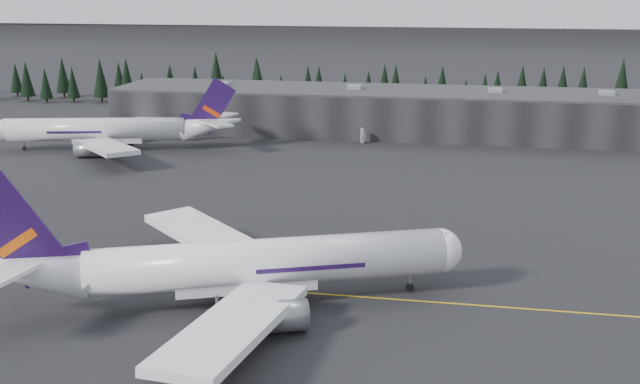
% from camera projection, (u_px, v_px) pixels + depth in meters
% --- Properties ---
extents(ground, '(1400.00, 1400.00, 0.00)m').
position_uv_depth(ground, '(294.00, 287.00, 115.54)').
color(ground, black).
rests_on(ground, ground).
extents(taxiline, '(400.00, 0.40, 0.02)m').
position_uv_depth(taxiline, '(291.00, 292.00, 113.63)').
color(taxiline, gold).
rests_on(taxiline, ground).
extents(terminal, '(160.00, 30.00, 12.60)m').
position_uv_depth(terminal, '(388.00, 111.00, 232.68)').
color(terminal, black).
rests_on(terminal, ground).
extents(treeline, '(360.00, 20.00, 15.00)m').
position_uv_depth(treeline, '(400.00, 91.00, 267.52)').
color(treeline, black).
rests_on(treeline, ground).
extents(mountain_ridge, '(4400.00, 900.00, 420.00)m').
position_uv_depth(mountain_ridge, '(459.00, 15.00, 1065.44)').
color(mountain_ridge, white).
rests_on(mountain_ridge, ground).
extents(jet_main, '(65.55, 58.36, 20.04)m').
position_uv_depth(jet_main, '(225.00, 266.00, 107.65)').
color(jet_main, white).
rests_on(jet_main, ground).
extents(jet_parked, '(63.11, 57.60, 18.85)m').
position_uv_depth(jet_parked, '(118.00, 130.00, 208.84)').
color(jet_parked, silver).
rests_on(jet_parked, ground).
extents(gse_vehicle_a, '(3.52, 5.97, 1.56)m').
position_uv_depth(gse_vehicle_a, '(192.00, 137.00, 222.92)').
color(gse_vehicle_a, silver).
rests_on(gse_vehicle_a, ground).
extents(gse_vehicle_b, '(4.60, 3.61, 1.47)m').
position_uv_depth(gse_vehicle_b, '(363.00, 141.00, 218.41)').
color(gse_vehicle_b, silver).
rests_on(gse_vehicle_b, ground).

